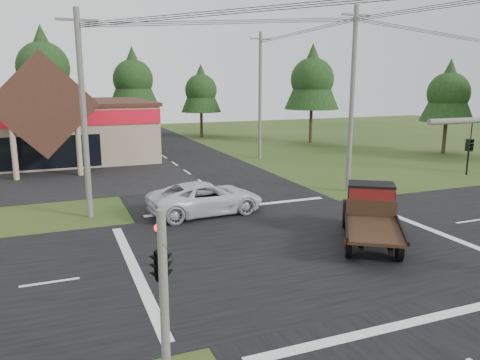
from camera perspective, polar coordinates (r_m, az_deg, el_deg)
ground at (r=20.57m, az=7.13°, el=-8.07°), size 120.00×120.00×0.00m
road_ns at (r=20.57m, az=7.13°, el=-8.04°), size 12.00×120.00×0.02m
road_ew at (r=20.57m, az=7.13°, el=-8.04°), size 120.00×12.00×0.02m
traffic_signal_corner at (r=10.35m, az=-9.68°, el=-8.02°), size 0.53×2.48×4.40m
utility_pole_nw at (r=24.96m, az=-18.55°, el=7.63°), size 2.00×0.30×10.50m
utility_pole_ne at (r=30.40m, az=13.49°, el=9.55°), size 2.00×0.30×11.50m
utility_pole_n at (r=42.62m, az=2.46°, el=10.29°), size 2.00×0.30×11.20m
tree_row_c at (r=57.89m, az=-22.89°, el=12.80°), size 7.28×7.28×13.13m
tree_row_d at (r=59.62m, az=-12.93°, el=12.08°), size 6.16×6.16×11.11m
tree_row_e at (r=59.49m, az=-4.79°, el=11.04°), size 5.04×5.04×9.09m
tree_side_ne at (r=54.31m, az=8.81°, el=12.27°), size 6.16×6.16×11.11m
tree_side_e_near at (r=49.73m, az=24.09°, el=9.86°), size 5.04×5.04×9.09m
antique_flatbed_truck at (r=21.12m, az=15.78°, el=-4.31°), size 5.23×6.30×2.52m
white_pickup at (r=25.17m, az=-4.19°, el=-2.20°), size 6.41×3.34×1.72m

